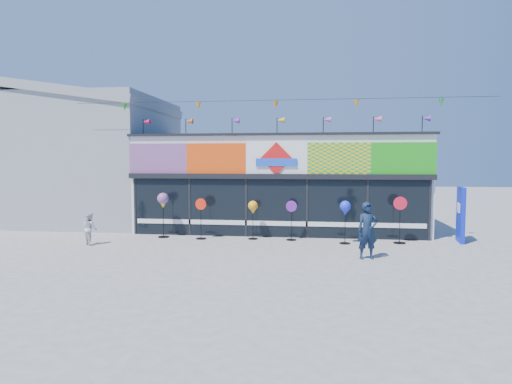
% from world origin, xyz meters
% --- Properties ---
extents(ground, '(80.00, 80.00, 0.00)m').
position_xyz_m(ground, '(0.00, 0.00, 0.00)').
color(ground, slate).
rests_on(ground, ground).
extents(kite_shop, '(16.00, 5.70, 5.31)m').
position_xyz_m(kite_shop, '(0.00, 5.94, 2.05)').
color(kite_shop, white).
rests_on(kite_shop, ground).
extents(neighbour_building, '(8.18, 7.20, 6.87)m').
position_xyz_m(neighbour_building, '(-10.00, 7.00, 3.20)').
color(neighbour_building, gray).
rests_on(neighbour_building, ground).
extents(blue_sign, '(0.27, 1.03, 2.04)m').
position_xyz_m(blue_sign, '(6.86, 3.21, 1.03)').
color(blue_sign, '#0D22C8').
rests_on(blue_sign, ground).
extents(spinner_0, '(0.44, 0.44, 1.76)m').
position_xyz_m(spinner_0, '(-4.40, 2.77, 1.41)').
color(spinner_0, black).
rests_on(spinner_0, ground).
extents(spinner_1, '(0.44, 0.40, 1.57)m').
position_xyz_m(spinner_1, '(-2.83, 2.60, 0.83)').
color(spinner_1, black).
rests_on(spinner_1, ground).
extents(spinner_2, '(0.38, 0.38, 1.48)m').
position_xyz_m(spinner_2, '(-0.84, 2.82, 1.19)').
color(spinner_2, black).
rests_on(spinner_2, ground).
extents(spinner_3, '(0.40, 0.38, 1.51)m').
position_xyz_m(spinner_3, '(0.63, 2.78, 0.80)').
color(spinner_3, black).
rests_on(spinner_3, ground).
extents(spinner_4, '(0.40, 0.40, 1.57)m').
position_xyz_m(spinner_4, '(2.60, 2.32, 1.26)').
color(spinner_4, black).
rests_on(spinner_4, ground).
extents(spinner_5, '(0.48, 0.44, 1.71)m').
position_xyz_m(spinner_5, '(4.58, 2.64, 0.91)').
color(spinner_5, black).
rests_on(spinner_5, ground).
extents(adult_man, '(0.72, 0.56, 1.75)m').
position_xyz_m(adult_man, '(3.13, -0.19, 0.88)').
color(adult_man, '#111F37').
rests_on(adult_man, ground).
extents(child, '(0.64, 0.61, 1.16)m').
position_xyz_m(child, '(-6.50, 0.95, 0.58)').
color(child, silver).
rests_on(child, ground).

